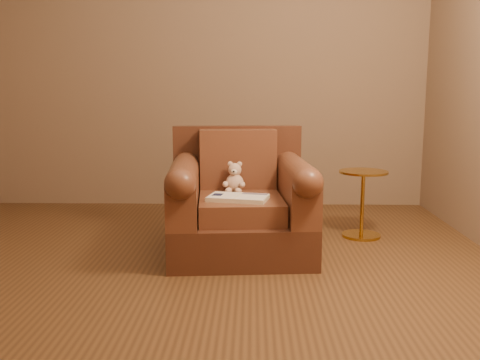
{
  "coord_description": "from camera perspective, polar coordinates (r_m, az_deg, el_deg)",
  "views": [
    {
      "loc": [
        0.45,
        -2.89,
        1.05
      ],
      "look_at": [
        0.37,
        0.43,
        0.49
      ],
      "focal_mm": 40.0,
      "sensor_mm": 36.0,
      "label": 1
    }
  ],
  "objects": [
    {
      "name": "guidebook",
      "position": [
        3.28,
        -0.22,
        -1.91
      ],
      "size": [
        0.4,
        0.29,
        0.03
      ],
      "rotation": [
        0.0,
        0.0,
        -0.21
      ],
      "color": "beige",
      "rests_on": "armchair"
    },
    {
      "name": "floor",
      "position": [
        3.11,
        -7.09,
        -10.27
      ],
      "size": [
        4.0,
        4.0,
        0.0
      ],
      "primitive_type": "plane",
      "color": "brown",
      "rests_on": "ground"
    },
    {
      "name": "armchair",
      "position": [
        3.48,
        -0.02,
        -2.7
      ],
      "size": [
        0.96,
        0.92,
        0.8
      ],
      "rotation": [
        0.0,
        0.0,
        0.08
      ],
      "color": "#4A2718",
      "rests_on": "floor"
    },
    {
      "name": "side_table",
      "position": [
        3.94,
        12.92,
        -2.26
      ],
      "size": [
        0.35,
        0.35,
        0.48
      ],
      "color": "gold",
      "rests_on": "floor"
    },
    {
      "name": "teddy_bear",
      "position": [
        3.52,
        -0.59,
        -0.05
      ],
      "size": [
        0.15,
        0.17,
        0.21
      ],
      "rotation": [
        0.0,
        0.0,
        -0.09
      ],
      "color": "#D6AE95",
      "rests_on": "armchair"
    }
  ]
}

